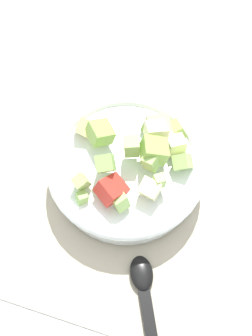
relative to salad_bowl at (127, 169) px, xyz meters
name	(u,v)px	position (x,y,z in m)	size (l,w,h in m)	color
ground_plane	(119,177)	(0.00, -0.01, -0.04)	(2.40, 2.40, 0.00)	silver
placemat	(119,176)	(0.00, -0.01, -0.04)	(0.51, 0.33, 0.01)	#BCB299
salad_bowl	(127,169)	(0.00, 0.00, 0.00)	(0.26, 0.26, 0.11)	white
serving_spoon	(146,301)	(0.19, 0.09, -0.03)	(0.20, 0.12, 0.01)	black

